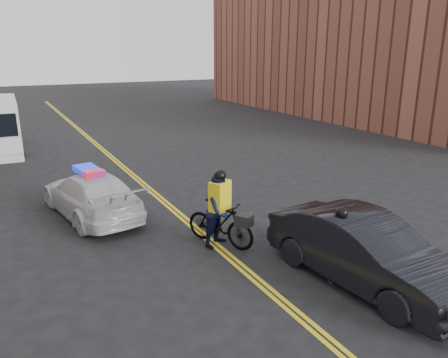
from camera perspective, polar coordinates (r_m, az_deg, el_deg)
name	(u,v)px	position (r m, az deg, el deg)	size (l,w,h in m)	color
ground	(234,261)	(10.89, 1.27, -10.64)	(120.00, 120.00, 0.00)	black
center_line_left	(135,179)	(17.80, -11.59, 0.04)	(0.10, 60.00, 0.01)	gold
center_line_right	(139,178)	(17.84, -11.10, 0.11)	(0.10, 60.00, 0.01)	gold
building_across	(367,42)	(37.60, 18.22, 16.64)	(12.00, 30.00, 11.00)	brown
police_cruiser	(91,194)	(14.07, -16.99, -1.90)	(2.65, 4.96, 1.53)	silver
dark_sedan	(364,251)	(10.09, 17.86, -8.91)	(1.64, 4.70, 1.55)	black
cyclist_near	(338,257)	(10.03, 14.72, -9.79)	(0.71, 1.83, 1.78)	black
cyclist_far	(220,216)	(11.41, -0.49, -4.83)	(1.47, 2.06, 2.06)	black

